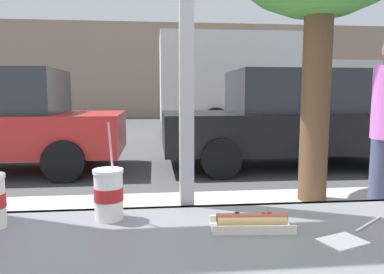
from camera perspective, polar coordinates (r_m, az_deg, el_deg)
name	(u,v)px	position (r m, az deg, el deg)	size (l,w,h in m)	color
ground_plane	(159,145)	(9.37, -5.13, -1.30)	(60.00, 60.00, 0.00)	#424244
sidewalk_strip	(171,248)	(3.14, -3.39, -16.91)	(16.00, 2.80, 0.15)	#B2ADA3
building_facade_far	(156,71)	(20.46, -5.66, 10.26)	(28.00, 1.20, 5.05)	gray
soda_cup_right	(109,193)	(1.25, -12.93, -8.60)	(0.10, 0.10, 0.32)	white
hotdog_tray_near	(252,222)	(1.16, 9.33, -13.01)	(0.26, 0.12, 0.05)	beige
loose_straw	(368,224)	(1.32, 25.93, -12.11)	(0.01, 0.01, 0.19)	white
napkin_wrapper	(343,241)	(1.15, 22.52, -14.86)	(0.12, 0.09, 0.00)	white
parked_car_black	(292,118)	(6.91, 15.39, 2.85)	(4.61, 2.04, 1.74)	black
box_truck	(259,82)	(12.33, 10.41, 8.54)	(6.87, 2.44, 3.17)	silver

